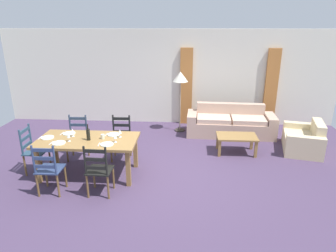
{
  "coord_description": "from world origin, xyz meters",
  "views": [
    {
      "loc": [
        0.58,
        -5.3,
        2.86
      ],
      "look_at": [
        0.17,
        0.72,
        0.75
      ],
      "focal_mm": 31.77,
      "sensor_mm": 36.0,
      "label": 1
    }
  ],
  "objects_px": {
    "wine_bottle": "(88,134)",
    "wine_glass_near_left": "(68,136)",
    "dining_chair_far_right": "(121,138)",
    "wine_glass_near_right": "(115,137)",
    "coffee_table": "(237,138)",
    "dining_table": "(88,143)",
    "coffee_cup_primary": "(103,137)",
    "dining_chair_near_right": "(99,170)",
    "dining_chair_far_left": "(78,138)",
    "dining_chair_near_left": "(49,169)",
    "dining_chair_head_west": "(33,150)",
    "couch": "(230,124)",
    "armchair_upholstered": "(305,141)",
    "wine_glass_far_left": "(73,131)",
    "wine_glass_far_right": "(120,132)",
    "standing_lamp": "(180,80)"
  },
  "relations": [
    {
      "from": "dining_chair_near_left",
      "to": "dining_chair_far_left",
      "type": "xyz_separation_m",
      "value": [
        -0.03,
        1.47,
        0.0
      ]
    },
    {
      "from": "wine_glass_near_right",
      "to": "couch",
      "type": "xyz_separation_m",
      "value": [
        2.48,
        2.58,
        -0.57
      ]
    },
    {
      "from": "dining_chair_near_right",
      "to": "dining_chair_far_right",
      "type": "distance_m",
      "value": 1.5
    },
    {
      "from": "wine_glass_near_left",
      "to": "dining_chair_near_left",
      "type": "bearing_deg",
      "value": -104.69
    },
    {
      "from": "wine_glass_far_left",
      "to": "coffee_table",
      "type": "xyz_separation_m",
      "value": [
        3.36,
        1.12,
        -0.51
      ]
    },
    {
      "from": "coffee_cup_primary",
      "to": "couch",
      "type": "distance_m",
      "value": 3.7
    },
    {
      "from": "dining_chair_far_right",
      "to": "wine_glass_near_left",
      "type": "bearing_deg",
      "value": -129.98
    },
    {
      "from": "wine_bottle",
      "to": "coffee_cup_primary",
      "type": "xyz_separation_m",
      "value": [
        0.25,
        0.08,
        -0.07
      ]
    },
    {
      "from": "standing_lamp",
      "to": "wine_glass_near_right",
      "type": "bearing_deg",
      "value": -112.15
    },
    {
      "from": "dining_chair_far_right",
      "to": "dining_chair_far_left",
      "type": "bearing_deg",
      "value": -177.19
    },
    {
      "from": "wine_glass_near_left",
      "to": "couch",
      "type": "bearing_deg",
      "value": 37.68
    },
    {
      "from": "coffee_table",
      "to": "wine_bottle",
      "type": "bearing_deg",
      "value": -156.74
    },
    {
      "from": "dining_chair_near_left",
      "to": "dining_table",
      "type": "bearing_deg",
      "value": 57.92
    },
    {
      "from": "dining_chair_near_left",
      "to": "couch",
      "type": "bearing_deg",
      "value": 42.24
    },
    {
      "from": "wine_bottle",
      "to": "wine_glass_far_left",
      "type": "xyz_separation_m",
      "value": [
        -0.37,
        0.16,
        -0.01
      ]
    },
    {
      "from": "couch",
      "to": "coffee_table",
      "type": "bearing_deg",
      "value": -90.69
    },
    {
      "from": "wine_bottle",
      "to": "wine_glass_near_left",
      "type": "xyz_separation_m",
      "value": [
        -0.35,
        -0.09,
        -0.01
      ]
    },
    {
      "from": "dining_chair_far_left",
      "to": "wine_bottle",
      "type": "bearing_deg",
      "value": -55.98
    },
    {
      "from": "dining_chair_near_right",
      "to": "couch",
      "type": "distance_m",
      "value": 4.13
    },
    {
      "from": "wine_glass_near_left",
      "to": "wine_glass_far_left",
      "type": "xyz_separation_m",
      "value": [
        -0.02,
        0.25,
        0.0
      ]
    },
    {
      "from": "wine_bottle",
      "to": "wine_glass_near_left",
      "type": "height_order",
      "value": "wine_bottle"
    },
    {
      "from": "dining_table",
      "to": "coffee_cup_primary",
      "type": "distance_m",
      "value": 0.32
    },
    {
      "from": "wine_glass_far_left",
      "to": "wine_glass_far_right",
      "type": "height_order",
      "value": "same"
    },
    {
      "from": "dining_table",
      "to": "armchair_upholstered",
      "type": "height_order",
      "value": "dining_table"
    },
    {
      "from": "dining_chair_far_left",
      "to": "armchair_upholstered",
      "type": "height_order",
      "value": "dining_chair_far_left"
    },
    {
      "from": "wine_glass_near_left",
      "to": "coffee_table",
      "type": "relative_size",
      "value": 0.18
    },
    {
      "from": "coffee_table",
      "to": "dining_chair_far_left",
      "type": "bearing_deg",
      "value": -171.86
    },
    {
      "from": "dining_chair_near_left",
      "to": "armchair_upholstered",
      "type": "xyz_separation_m",
      "value": [
        5.12,
        2.21,
        -0.23
      ]
    },
    {
      "from": "wine_bottle",
      "to": "wine_glass_near_right",
      "type": "xyz_separation_m",
      "value": [
        0.53,
        -0.08,
        -0.01
      ]
    },
    {
      "from": "dining_chair_near_left",
      "to": "dining_chair_head_west",
      "type": "bearing_deg",
      "value": 131.05
    },
    {
      "from": "wine_glass_near_right",
      "to": "coffee_table",
      "type": "distance_m",
      "value": 2.86
    },
    {
      "from": "dining_chair_near_right",
      "to": "dining_chair_far_left",
      "type": "distance_m",
      "value": 1.71
    },
    {
      "from": "wine_bottle",
      "to": "wine_glass_near_left",
      "type": "bearing_deg",
      "value": -165.72
    },
    {
      "from": "dining_chair_head_west",
      "to": "wine_glass_near_left",
      "type": "distance_m",
      "value": 0.92
    },
    {
      "from": "wine_glass_far_right",
      "to": "coffee_cup_primary",
      "type": "relative_size",
      "value": 1.79
    },
    {
      "from": "dining_chair_far_left",
      "to": "dining_chair_near_right",
      "type": "bearing_deg",
      "value": -58.37
    },
    {
      "from": "wine_bottle",
      "to": "coffee_table",
      "type": "distance_m",
      "value": 3.3
    },
    {
      "from": "dining_chair_head_west",
      "to": "wine_glass_near_right",
      "type": "xyz_separation_m",
      "value": [
        1.7,
        -0.15,
        0.38
      ]
    },
    {
      "from": "dining_chair_near_left",
      "to": "armchair_upholstered",
      "type": "relative_size",
      "value": 0.73
    },
    {
      "from": "wine_glass_far_left",
      "to": "armchair_upholstered",
      "type": "height_order",
      "value": "wine_glass_far_left"
    },
    {
      "from": "dining_chair_far_right",
      "to": "wine_glass_near_left",
      "type": "xyz_separation_m",
      "value": [
        -0.77,
        -0.92,
        0.38
      ]
    },
    {
      "from": "coffee_cup_primary",
      "to": "wine_glass_near_left",
      "type": "bearing_deg",
      "value": -164.08
    },
    {
      "from": "wine_glass_near_right",
      "to": "wine_glass_far_right",
      "type": "relative_size",
      "value": 1.0
    },
    {
      "from": "wine_glass_near_right",
      "to": "couch",
      "type": "bearing_deg",
      "value": 46.14
    },
    {
      "from": "wine_bottle",
      "to": "wine_glass_far_right",
      "type": "height_order",
      "value": "wine_bottle"
    },
    {
      "from": "dining_chair_near_left",
      "to": "wine_glass_near_left",
      "type": "height_order",
      "value": "dining_chair_near_left"
    },
    {
      "from": "dining_chair_near_left",
      "to": "wine_glass_near_right",
      "type": "relative_size",
      "value": 5.96
    },
    {
      "from": "dining_table",
      "to": "wine_bottle",
      "type": "distance_m",
      "value": 0.21
    },
    {
      "from": "dining_chair_far_right",
      "to": "wine_glass_near_right",
      "type": "relative_size",
      "value": 5.96
    },
    {
      "from": "dining_chair_far_right",
      "to": "dining_table",
      "type": "bearing_deg",
      "value": -120.83
    }
  ]
}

